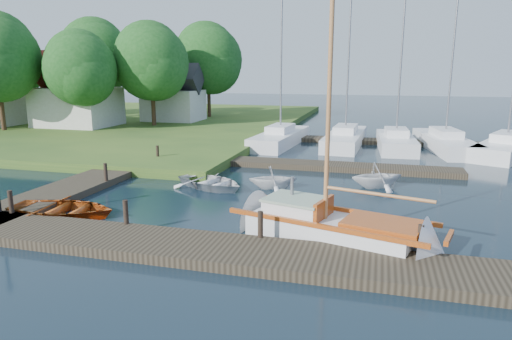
% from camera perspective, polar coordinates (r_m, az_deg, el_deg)
% --- Properties ---
extents(ground, '(160.00, 160.00, 0.00)m').
position_cam_1_polar(ground, '(18.84, 0.00, -3.57)').
color(ground, black).
rests_on(ground, ground).
extents(near_dock, '(18.00, 2.20, 0.30)m').
position_cam_1_polar(near_dock, '(13.41, -6.86, -9.78)').
color(near_dock, black).
rests_on(near_dock, ground).
extents(left_dock, '(2.20, 18.00, 0.30)m').
position_cam_1_polar(left_dock, '(23.82, -17.57, -0.37)').
color(left_dock, black).
rests_on(left_dock, ground).
extents(far_dock, '(14.00, 1.60, 0.30)m').
position_cam_1_polar(far_dock, '(24.65, 8.49, 0.50)').
color(far_dock, black).
rests_on(far_dock, ground).
extents(pontoon, '(30.00, 1.60, 0.30)m').
position_cam_1_polar(pontoon, '(34.25, 23.90, 2.92)').
color(pontoon, black).
rests_on(pontoon, ground).
extents(shore, '(50.00, 40.00, 0.50)m').
position_cam_1_polar(shore, '(51.53, -24.46, 5.85)').
color(shore, '#2F501E').
rests_on(shore, ground).
extents(mooring_post_0, '(0.16, 0.16, 0.80)m').
position_cam_1_polar(mooring_post_0, '(18.06, -28.32, -3.51)').
color(mooring_post_0, black).
rests_on(mooring_post_0, near_dock).
extents(mooring_post_1, '(0.16, 0.16, 0.80)m').
position_cam_1_polar(mooring_post_1, '(15.36, -15.97, -5.08)').
color(mooring_post_1, black).
rests_on(mooring_post_1, near_dock).
extents(mooring_post_2, '(0.16, 0.16, 0.80)m').
position_cam_1_polar(mooring_post_2, '(13.65, 0.56, -6.80)').
color(mooring_post_2, black).
rests_on(mooring_post_2, near_dock).
extents(mooring_post_3, '(0.16, 0.16, 0.80)m').
position_cam_1_polar(mooring_post_3, '(13.32, 19.84, -8.08)').
color(mooring_post_3, black).
rests_on(mooring_post_3, near_dock).
extents(mooring_post_4, '(0.16, 0.16, 0.80)m').
position_cam_1_polar(mooring_post_4, '(21.54, -18.28, -0.24)').
color(mooring_post_4, black).
rests_on(mooring_post_4, left_dock).
extents(mooring_post_5, '(0.16, 0.16, 0.80)m').
position_cam_1_polar(mooring_post_5, '(25.76, -12.20, 2.12)').
color(mooring_post_5, black).
rests_on(mooring_post_5, left_dock).
extents(sailboat, '(7.41, 3.79, 9.83)m').
position_cam_1_polar(sailboat, '(14.40, 9.94, -7.45)').
color(sailboat, white).
rests_on(sailboat, ground).
extents(dinghy, '(4.08, 3.08, 0.80)m').
position_cam_1_polar(dinghy, '(17.84, -23.05, -4.19)').
color(dinghy, '#85340B').
rests_on(dinghy, ground).
extents(tender_a, '(4.19, 3.73, 0.72)m').
position_cam_1_polar(tender_a, '(20.52, -5.65, -1.25)').
color(tender_a, white).
rests_on(tender_a, ground).
extents(tender_b, '(2.57, 2.38, 1.11)m').
position_cam_1_polar(tender_b, '(20.29, 2.15, -0.79)').
color(tender_b, white).
rests_on(tender_b, ground).
extents(tender_d, '(3.07, 2.93, 1.26)m').
position_cam_1_polar(tender_d, '(21.14, 14.92, -0.46)').
color(tender_d, white).
rests_on(tender_d, ground).
extents(marina_boat_0, '(2.84, 8.48, 10.11)m').
position_cam_1_polar(marina_boat_0, '(32.13, 3.06, 4.15)').
color(marina_boat_0, white).
rests_on(marina_boat_0, ground).
extents(marina_boat_1, '(2.59, 8.71, 10.29)m').
position_cam_1_polar(marina_boat_1, '(32.46, 11.10, 4.02)').
color(marina_boat_1, white).
rests_on(marina_boat_1, ground).
extents(marina_boat_2, '(2.61, 7.02, 10.87)m').
position_cam_1_polar(marina_boat_2, '(31.68, 17.08, 3.53)').
color(marina_boat_2, white).
rests_on(marina_boat_2, ground).
extents(marina_boat_3, '(3.62, 8.89, 12.80)m').
position_cam_1_polar(marina_boat_3, '(32.52, 22.56, 3.35)').
color(marina_boat_3, white).
rests_on(marina_boat_3, ground).
extents(marina_boat_4, '(5.67, 8.82, 11.15)m').
position_cam_1_polar(marina_boat_4, '(32.31, 28.84, 2.68)').
color(marina_boat_4, white).
rests_on(marina_boat_4, ground).
extents(house_a, '(6.30, 5.00, 6.29)m').
position_cam_1_polar(house_a, '(41.69, -21.47, 8.55)').
color(house_a, beige).
rests_on(house_a, shore).
extents(house_c, '(5.25, 4.00, 5.28)m').
position_cam_1_polar(house_c, '(43.78, -10.28, 8.85)').
color(house_c, beige).
rests_on(house_c, shore).
extents(tree_2, '(5.83, 5.75, 7.82)m').
position_cam_1_polar(tree_2, '(38.88, -21.05, 11.74)').
color(tree_2, '#332114').
rests_on(tree_2, shore).
extents(tree_3, '(6.41, 6.38, 8.74)m').
position_cam_1_polar(tree_3, '(40.17, -12.93, 13.04)').
color(tree_3, '#332114').
rests_on(tree_3, shore).
extents(tree_4, '(7.01, 7.01, 9.66)m').
position_cam_1_polar(tree_4, '(47.74, -19.38, 13.20)').
color(tree_4, '#332114').
rests_on(tree_4, shore).
extents(tree_5, '(6.00, 5.94, 8.10)m').
position_cam_1_polar(tree_5, '(51.14, -28.16, 11.28)').
color(tree_5, '#332114').
rests_on(tree_5, shore).
extents(tree_7, '(6.83, 6.83, 9.38)m').
position_cam_1_polar(tree_7, '(46.64, -5.98, 13.64)').
color(tree_7, '#332114').
rests_on(tree_7, shore).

